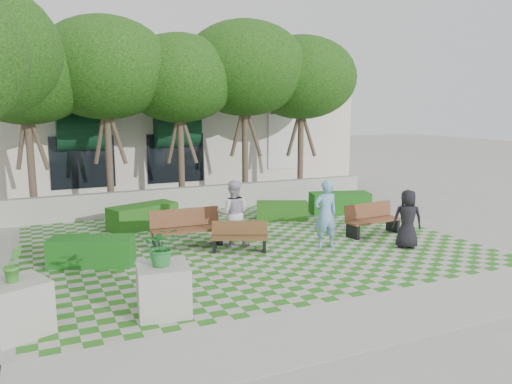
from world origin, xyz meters
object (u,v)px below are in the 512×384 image
hedge_east (340,203)px  person_blue (325,214)px  bench_west (187,229)px  person_dark (407,219)px  planter_front (163,279)px  planter_back (17,305)px  person_white (233,213)px  hedge_midright (282,211)px  bench_mid (239,237)px  bench_east (372,220)px  hedge_west (92,251)px  hedge_midleft (143,216)px

hedge_east → person_blue: bearing=-129.1°
bench_west → person_dark: person_dark is taller
hedge_east → planter_front: size_ratio=1.28×
planter_back → person_white: size_ratio=0.84×
hedge_east → planter_front: bearing=-142.8°
hedge_midright → person_blue: bearing=-98.5°
hedge_midright → person_white: 3.75m
bench_mid → person_white: (0.04, 0.54, 0.55)m
person_blue → bench_west: bearing=-20.4°
person_white → person_dark: bearing=176.0°
bench_east → person_dark: bearing=-96.2°
bench_east → hedge_west: bench_east is taller
hedge_midleft → hedge_west: size_ratio=1.09×
hedge_west → person_blue: person_blue is taller
hedge_east → person_dark: (-0.96, -4.70, 0.44)m
planter_back → bench_west: bearing=43.5°
bench_mid → hedge_midright: bench_mid is taller
person_dark → person_white: person_white is taller
bench_mid → person_white: size_ratio=0.85×
bench_mid → person_dark: (4.36, -1.68, 0.44)m
hedge_midleft → person_blue: person_blue is taller
planter_front → person_dark: (7.30, 1.57, 0.14)m
bench_west → planter_front: planter_front is taller
bench_west → hedge_west: bench_west is taller
planter_front → person_dark: bearing=12.2°
bench_mid → hedge_midleft: bearing=141.0°
hedge_midright → planter_back: bearing=-144.3°
person_blue → bench_east: bearing=-157.7°
bench_east → hedge_west: size_ratio=0.93×
hedge_east → person_blue: size_ratio=1.13×
bench_west → planter_front: size_ratio=1.20×
hedge_west → person_white: 3.91m
planter_front → bench_west: bearing=67.6°
bench_east → hedge_west: 8.24m
bench_east → hedge_midleft: 7.30m
hedge_east → person_white: bearing=-154.9°
bench_west → person_blue: person_blue is taller
person_blue → person_white: 2.58m
planter_front → planter_back: bearing=175.2°
hedge_east → planter_back: size_ratio=1.38×
hedge_midleft → person_blue: (4.14, -4.41, 0.57)m
hedge_west → person_dark: size_ratio=1.22×
hedge_east → person_white: size_ratio=1.15×
hedge_midright → person_dark: (1.51, -4.62, 0.52)m
bench_west → hedge_midleft: size_ratio=0.92×
person_blue → person_white: person_blue is taller
bench_east → person_white: bearing=167.3°
hedge_midright → person_dark: person_dark is taller
bench_mid → hedge_midleft: size_ratio=0.73×
hedge_east → planter_back: 12.37m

